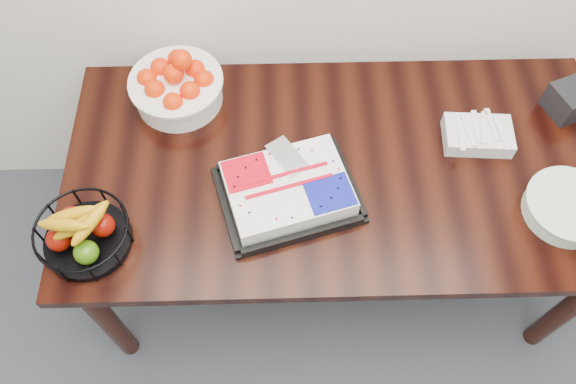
{
  "coord_description": "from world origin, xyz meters",
  "views": [
    {
      "loc": [
        -0.2,
        1.0,
        2.28
      ],
      "look_at": [
        -0.17,
        1.85,
        0.83
      ],
      "focal_mm": 35.0,
      "sensor_mm": 36.0,
      "label": 1
    }
  ],
  "objects_px": {
    "cake_tray": "(288,190)",
    "tangerine_bowl": "(176,82)",
    "plate_stack": "(567,208)",
    "fruit_basket": "(84,233)",
    "napkin_box": "(572,99)",
    "table": "(338,179)"
  },
  "relations": [
    {
      "from": "plate_stack",
      "to": "cake_tray",
      "type": "bearing_deg",
      "value": 174.76
    },
    {
      "from": "cake_tray",
      "to": "napkin_box",
      "type": "distance_m",
      "value": 1.03
    },
    {
      "from": "plate_stack",
      "to": "fruit_basket",
      "type": "bearing_deg",
      "value": -177.36
    },
    {
      "from": "table",
      "to": "plate_stack",
      "type": "distance_m",
      "value": 0.71
    },
    {
      "from": "plate_stack",
      "to": "napkin_box",
      "type": "distance_m",
      "value": 0.42
    },
    {
      "from": "cake_tray",
      "to": "table",
      "type": "bearing_deg",
      "value": 33.32
    },
    {
      "from": "fruit_basket",
      "to": "napkin_box",
      "type": "distance_m",
      "value": 1.65
    },
    {
      "from": "tangerine_bowl",
      "to": "napkin_box",
      "type": "height_order",
      "value": "tangerine_bowl"
    },
    {
      "from": "tangerine_bowl",
      "to": "fruit_basket",
      "type": "xyz_separation_m",
      "value": [
        -0.23,
        -0.55,
        -0.03
      ]
    },
    {
      "from": "tangerine_bowl",
      "to": "napkin_box",
      "type": "bearing_deg",
      "value": -3.28
    },
    {
      "from": "tangerine_bowl",
      "to": "napkin_box",
      "type": "xyz_separation_m",
      "value": [
        1.34,
        -0.08,
        -0.04
      ]
    },
    {
      "from": "cake_tray",
      "to": "fruit_basket",
      "type": "height_order",
      "value": "fruit_basket"
    },
    {
      "from": "cake_tray",
      "to": "fruit_basket",
      "type": "xyz_separation_m",
      "value": [
        -0.6,
        -0.15,
        0.02
      ]
    },
    {
      "from": "table",
      "to": "napkin_box",
      "type": "xyz_separation_m",
      "value": [
        0.8,
        0.21,
        0.14
      ]
    },
    {
      "from": "tangerine_bowl",
      "to": "table",
      "type": "bearing_deg",
      "value": -28.04
    },
    {
      "from": "napkin_box",
      "to": "plate_stack",
      "type": "bearing_deg",
      "value": -106.87
    },
    {
      "from": "cake_tray",
      "to": "plate_stack",
      "type": "xyz_separation_m",
      "value": [
        0.85,
        -0.08,
        -0.01
      ]
    },
    {
      "from": "plate_stack",
      "to": "table",
      "type": "bearing_deg",
      "value": 164.08
    },
    {
      "from": "tangerine_bowl",
      "to": "plate_stack",
      "type": "relative_size",
      "value": 1.22
    },
    {
      "from": "cake_tray",
      "to": "tangerine_bowl",
      "type": "xyz_separation_m",
      "value": [
        -0.37,
        0.4,
        0.05
      ]
    },
    {
      "from": "table",
      "to": "cake_tray",
      "type": "height_order",
      "value": "cake_tray"
    },
    {
      "from": "cake_tray",
      "to": "fruit_basket",
      "type": "relative_size",
      "value": 1.79
    }
  ]
}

